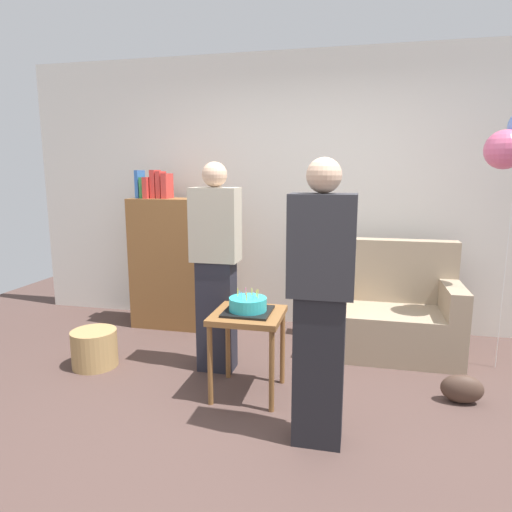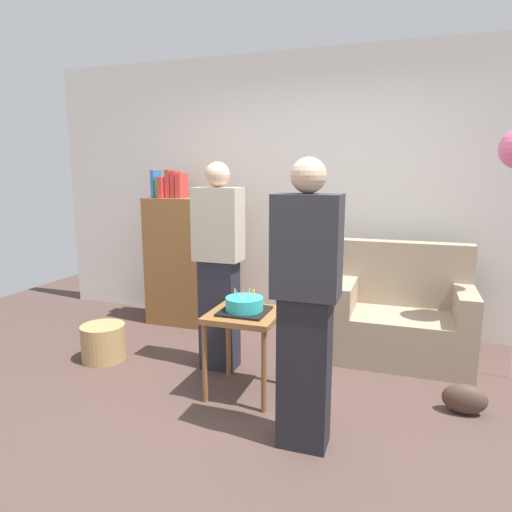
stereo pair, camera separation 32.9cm
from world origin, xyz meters
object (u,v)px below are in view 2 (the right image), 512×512
(birthday_cake, at_px, (244,305))
(person_holding_cake, at_px, (306,305))
(wicker_basket, at_px, (103,342))
(bookshelf, at_px, (186,259))
(person_blowing_candles, at_px, (219,266))
(couch, at_px, (402,318))
(handbag, at_px, (465,399))
(side_table, at_px, (244,325))

(birthday_cake, distance_m, person_holding_cake, 0.74)
(wicker_basket, bearing_deg, bookshelf, 78.07)
(birthday_cake, height_order, person_blowing_candles, person_blowing_candles)
(birthday_cake, distance_m, wicker_basket, 1.42)
(person_holding_cake, bearing_deg, birthday_cake, -52.95)
(couch, xyz_separation_m, person_holding_cake, (-0.50, -1.52, 0.49))
(handbag, bearing_deg, person_holding_cake, -144.21)
(couch, xyz_separation_m, side_table, (-1.03, -1.05, 0.17))
(couch, relative_size, person_holding_cake, 0.67)
(handbag, bearing_deg, side_table, -172.45)
(bookshelf, distance_m, handbag, 2.82)
(side_table, bearing_deg, person_holding_cake, -41.45)
(bookshelf, bearing_deg, wicker_basket, -101.93)
(person_blowing_candles, bearing_deg, bookshelf, 127.52)
(bookshelf, bearing_deg, person_blowing_candles, -50.06)
(birthday_cake, bearing_deg, handbag, 7.55)
(person_blowing_candles, relative_size, handbag, 5.82)
(person_blowing_candles, xyz_separation_m, person_holding_cake, (0.87, -0.82, 0.00))
(couch, height_order, side_table, couch)
(bookshelf, height_order, handbag, bookshelf)
(side_table, distance_m, wicker_basket, 1.38)
(bookshelf, xyz_separation_m, person_holding_cake, (1.63, -1.72, 0.16))
(person_blowing_candles, bearing_deg, wicker_basket, -172.00)
(wicker_basket, distance_m, handbag, 2.78)
(birthday_cake, xyz_separation_m, person_blowing_candles, (-0.34, 0.35, 0.18))
(handbag, bearing_deg, person_blowing_candles, 175.06)
(wicker_basket, bearing_deg, person_holding_cake, -18.97)
(couch, bearing_deg, handbag, -63.82)
(person_blowing_candles, xyz_separation_m, handbag, (1.79, -0.15, -0.73))
(bookshelf, height_order, wicker_basket, bookshelf)
(bookshelf, distance_m, wicker_basket, 1.22)
(bookshelf, height_order, birthday_cake, bookshelf)
(couch, bearing_deg, person_holding_cake, -108.30)
(bookshelf, xyz_separation_m, person_blowing_candles, (0.75, -0.90, 0.16))
(side_table, relative_size, handbag, 2.13)
(person_blowing_candles, height_order, handbag, person_blowing_candles)
(wicker_basket, relative_size, handbag, 1.29)
(person_blowing_candles, bearing_deg, handbag, -7.35)
(couch, height_order, birthday_cake, couch)
(birthday_cake, distance_m, person_blowing_candles, 0.52)
(couch, bearing_deg, birthday_cake, -134.71)
(wicker_basket, bearing_deg, couch, 20.44)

